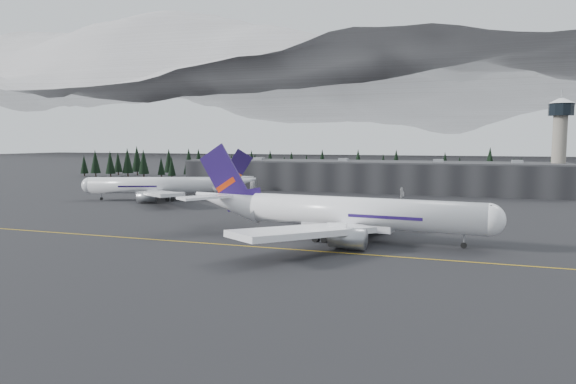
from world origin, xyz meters
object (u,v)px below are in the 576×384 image
(terminal, at_px, (366,176))
(jet_parked, at_px, (169,186))
(jet_main, at_px, (334,212))
(gse_vehicle_b, at_px, (402,197))
(gse_vehicle_a, at_px, (253,189))
(control_tower, at_px, (560,135))

(terminal, distance_m, jet_parked, 85.64)
(jet_main, xyz_separation_m, gse_vehicle_b, (5.48, 83.06, -5.09))
(terminal, relative_size, gse_vehicle_b, 37.45)
(terminal, height_order, jet_parked, jet_parked)
(terminal, bearing_deg, gse_vehicle_b, -57.82)
(gse_vehicle_a, height_order, gse_vehicle_b, gse_vehicle_a)
(control_tower, xyz_separation_m, jet_main, (-61.56, -116.12, -17.59))
(terminal, relative_size, jet_main, 2.28)
(gse_vehicle_a, bearing_deg, control_tower, 11.32)
(terminal, xyz_separation_m, control_tower, (75.00, 3.00, 17.11))
(jet_main, xyz_separation_m, jet_parked, (-74.20, 52.77, -0.59))
(terminal, distance_m, gse_vehicle_a, 49.09)
(jet_parked, xyz_separation_m, gse_vehicle_b, (79.68, 30.28, -4.50))
(terminal, bearing_deg, control_tower, 2.29)
(jet_main, bearing_deg, terminal, 100.77)
(control_tower, height_order, gse_vehicle_a, control_tower)
(jet_main, height_order, jet_parked, jet_main)
(control_tower, distance_m, jet_main, 132.60)
(control_tower, bearing_deg, jet_parked, -154.99)
(jet_main, distance_m, gse_vehicle_a, 110.96)
(gse_vehicle_a, bearing_deg, terminal, 23.78)
(control_tower, height_order, jet_main, control_tower)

